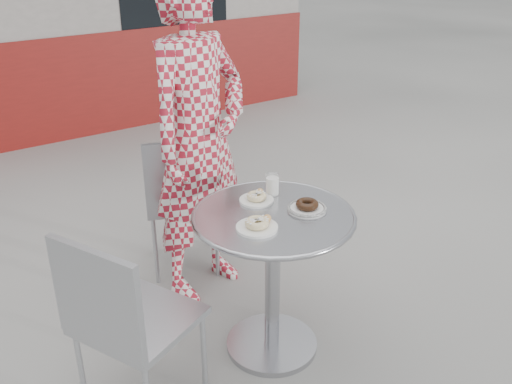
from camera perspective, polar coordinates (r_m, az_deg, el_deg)
ground at (r=3.04m, az=0.75°, el=-14.97°), size 60.00×60.00×0.00m
bistro_table at (r=2.69m, az=1.72°, el=-5.73°), size 0.76×0.76×0.77m
chair_far at (r=3.54m, az=-7.26°, el=-3.40°), size 0.55×0.56×0.89m
chair_left at (r=2.60m, az=-11.43°, el=-15.78°), size 0.58×0.58×0.91m
seated_person at (r=3.07m, az=-5.75°, el=5.21°), size 0.77×0.63×1.83m
plate_far at (r=2.71m, az=0.07°, el=-0.58°), size 0.16×0.16×0.04m
plate_near at (r=2.47m, az=0.15°, el=-3.28°), size 0.18×0.18×0.05m
plate_checker at (r=2.64m, az=5.12°, el=-1.51°), size 0.18×0.18×0.05m
milk_cup at (r=2.76m, az=1.65°, el=0.69°), size 0.07×0.07×0.11m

